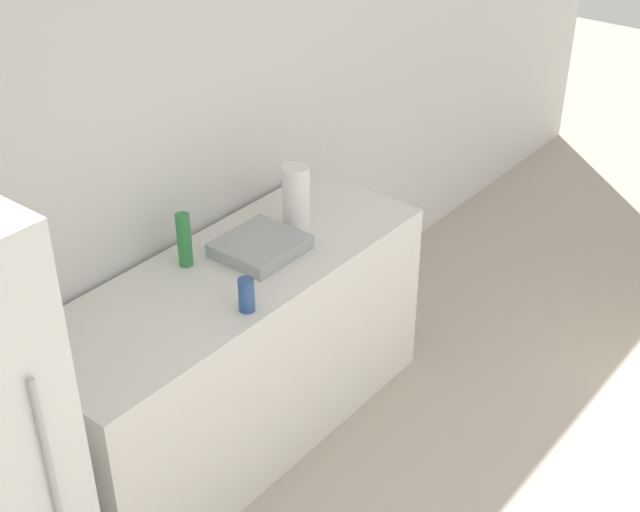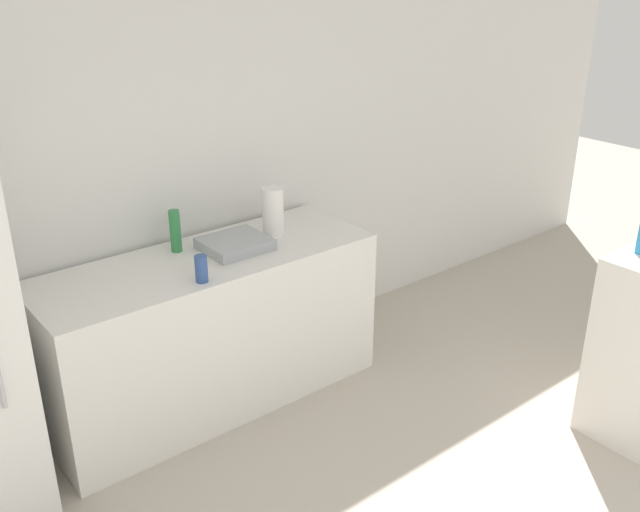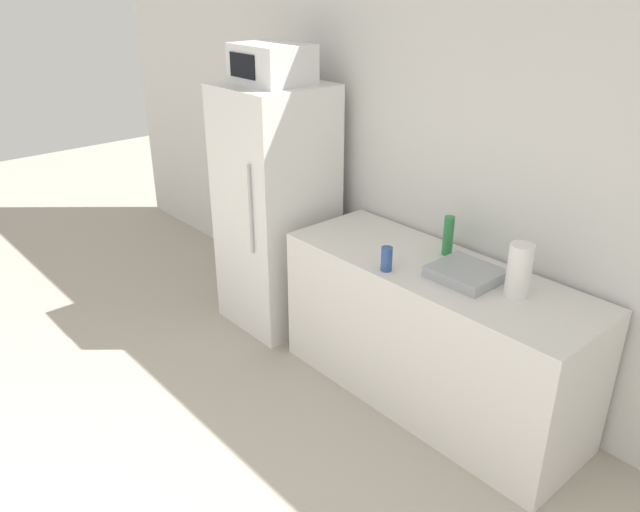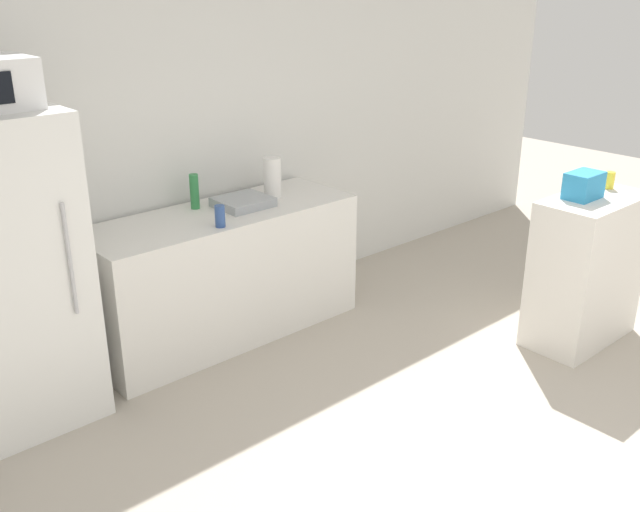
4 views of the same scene
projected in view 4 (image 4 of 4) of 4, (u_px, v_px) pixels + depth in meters
The scene contains 10 objects.
wall_back at pixel (180, 136), 4.67m from camera, with size 8.00×0.06×2.60m, color silver.
refrigerator at pixel (13, 272), 3.71m from camera, with size 0.64×0.68×1.69m.
counter at pixel (224, 274), 4.74m from camera, with size 1.84×0.65×0.86m, color silver.
sink_basin at pixel (243, 202), 4.69m from camera, with size 0.34×0.30×0.06m, color #9EA3A8.
bottle_tall at pixel (194, 191), 4.62m from camera, with size 0.06×0.06×0.23m, color #2D7F42.
bottle_short at pixel (220, 216), 4.30m from camera, with size 0.06×0.06×0.14m, color #2D4C8C.
shelf_cabinet at pixel (586, 270), 4.65m from camera, with size 0.79×0.42×0.99m, color white.
basket at pixel (584, 185), 4.42m from camera, with size 0.24×0.16×0.17m, color #2D8EC6.
jar at pixel (609, 180), 4.64m from camera, with size 0.06×0.06×0.11m, color yellow.
paper_towel_roll at pixel (272, 177), 4.85m from camera, with size 0.12×0.12×0.28m, color white.
Camera 4 is at (-2.40, -0.83, 2.29)m, focal length 40.00 mm.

